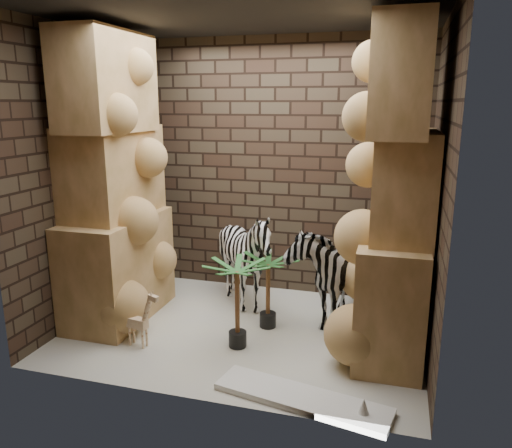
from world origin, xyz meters
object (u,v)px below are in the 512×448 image
(zebra_left, at_px, (245,263))
(palm_back, at_px, (237,305))
(giraffe_toy, at_px, (137,317))
(palm_front, at_px, (268,291))
(zebra_right, at_px, (331,261))
(surfboard, at_px, (302,398))

(zebra_left, distance_m, palm_back, 0.93)
(giraffe_toy, height_order, palm_front, palm_front)
(zebra_right, distance_m, zebra_left, 0.95)
(palm_front, bearing_deg, giraffe_toy, -145.48)
(zebra_right, relative_size, palm_front, 1.67)
(zebra_left, bearing_deg, palm_back, -73.56)
(zebra_left, xyz_separation_m, surfboard, (0.96, -1.63, -0.50))
(zebra_right, xyz_separation_m, giraffe_toy, (-1.66, -1.12, -0.35))
(palm_front, height_order, surfboard, palm_front)
(zebra_left, relative_size, surfboard, 0.83)
(zebra_right, height_order, surfboard, zebra_right)
(palm_front, distance_m, palm_back, 0.52)
(zebra_right, xyz_separation_m, surfboard, (0.01, -1.59, -0.62))
(zebra_left, distance_m, surfboard, 1.95)
(giraffe_toy, bearing_deg, zebra_right, 44.61)
(zebra_right, bearing_deg, palm_back, -121.10)
(palm_front, xyz_separation_m, surfboard, (0.59, -1.21, -0.36))
(palm_front, bearing_deg, zebra_right, 32.94)
(giraffe_toy, bearing_deg, zebra_left, 68.95)
(palm_front, relative_size, palm_back, 0.91)
(zebra_left, distance_m, palm_front, 0.57)
(zebra_left, bearing_deg, giraffe_toy, -117.69)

